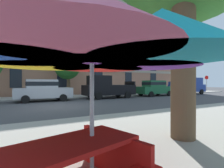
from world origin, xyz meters
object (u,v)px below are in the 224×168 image
(street_tree_middle, at_px, (68,66))
(picnic_table, at_px, (65,168))
(sedan_green, at_px, (155,88))
(patio_umbrella, at_px, (92,43))
(pickup_blue, at_px, (188,87))
(pickup_black, at_px, (107,88))
(stop_sign, at_px, (207,81))
(sedan_silver, at_px, (43,90))

(street_tree_middle, relative_size, picnic_table, 2.17)
(sedan_green, xyz_separation_m, street_tree_middle, (-9.19, 3.25, 2.34))
(patio_umbrella, bearing_deg, street_tree_middle, 76.71)
(pickup_blue, xyz_separation_m, street_tree_middle, (-15.12, 3.25, 2.26))
(picnic_table, bearing_deg, pickup_black, 60.80)
(pickup_black, relative_size, stop_sign, 1.81)
(sedan_silver, bearing_deg, sedan_green, 0.00)
(sedan_green, xyz_separation_m, picnic_table, (-13.36, -12.84, -0.46))
(pickup_blue, bearing_deg, stop_sign, 20.55)
(patio_umbrella, bearing_deg, pickup_black, 61.92)
(sedan_silver, distance_m, pickup_blue, 17.98)
(sedan_silver, bearing_deg, pickup_blue, 0.00)
(pickup_black, xyz_separation_m, picnic_table, (-7.18, -12.84, -0.54))
(sedan_silver, relative_size, stop_sign, 1.56)
(pickup_black, bearing_deg, street_tree_middle, 132.75)
(stop_sign, bearing_deg, patio_umbrella, -150.31)
(sedan_silver, xyz_separation_m, street_tree_middle, (2.86, 3.25, 2.34))
(street_tree_middle, distance_m, picnic_table, 16.86)
(stop_sign, bearing_deg, street_tree_middle, -178.98)
(patio_umbrella, xyz_separation_m, picnic_table, (-0.40, -0.14, -1.55))
(sedan_silver, distance_m, pickup_black, 5.87)
(sedan_silver, relative_size, pickup_black, 0.86)
(pickup_black, bearing_deg, sedan_green, -0.00)
(pickup_black, xyz_separation_m, patio_umbrella, (-6.77, -12.70, 1.01))
(pickup_black, height_order, sedan_green, pickup_black)
(stop_sign, xyz_separation_m, street_tree_middle, (-24.99, -0.45, 1.41))
(pickup_blue, distance_m, patio_umbrella, 22.78)
(sedan_silver, distance_m, picnic_table, 12.92)
(stop_sign, relative_size, picnic_table, 1.33)
(pickup_black, bearing_deg, stop_sign, 9.55)
(sedan_silver, xyz_separation_m, pickup_black, (5.87, 0.00, 0.08))
(patio_umbrella, height_order, picnic_table, patio_umbrella)
(pickup_black, distance_m, street_tree_middle, 4.97)
(picnic_table, bearing_deg, stop_sign, 29.57)
(patio_umbrella, bearing_deg, sedan_green, 44.43)
(pickup_black, distance_m, stop_sign, 22.31)
(pickup_blue, bearing_deg, picnic_table, -146.35)
(pickup_blue, relative_size, picnic_table, 2.40)
(sedan_silver, bearing_deg, stop_sign, 7.57)
(sedan_green, relative_size, street_tree_middle, 0.95)
(sedan_silver, distance_m, stop_sign, 28.11)
(pickup_black, distance_m, sedan_green, 6.18)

